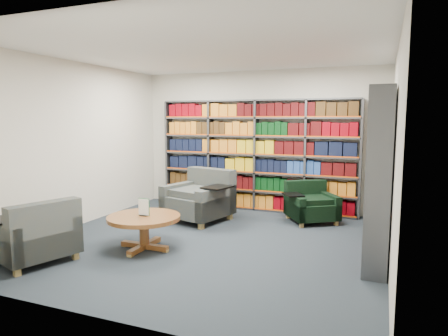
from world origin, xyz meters
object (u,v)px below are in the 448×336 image
at_px(chair_teal_front, 36,237).
at_px(coffee_table, 144,223).
at_px(chair_green_right, 310,205).
at_px(chair_teal_left, 202,200).

bearing_deg(chair_teal_front, coffee_table, 43.63).
bearing_deg(chair_green_right, coffee_table, -127.61).
distance_m(chair_teal_left, chair_teal_front, 2.98).
height_order(chair_teal_left, chair_green_right, chair_teal_left).
distance_m(chair_teal_left, coffee_table, 1.84).
bearing_deg(chair_teal_front, chair_green_right, 49.69).
height_order(chair_green_right, chair_teal_front, chair_teal_front).
xyz_separation_m(chair_teal_left, coffee_table, (-0.04, -1.83, 0.02)).
bearing_deg(chair_teal_left, chair_green_right, 18.74).
height_order(chair_teal_left, coffee_table, chair_teal_left).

